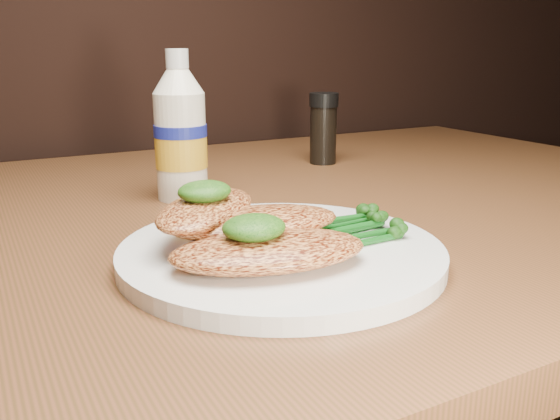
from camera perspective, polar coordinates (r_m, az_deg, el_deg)
plate at (r=0.50m, az=0.13°, el=-4.16°), size 0.27×0.27×0.01m
chicken_front at (r=0.44m, az=-1.09°, el=-3.92°), size 0.16×0.11×0.02m
chicken_mid at (r=0.49m, az=-2.34°, el=-1.17°), size 0.15×0.09×0.02m
chicken_back at (r=0.50m, az=-7.12°, el=0.08°), size 0.14×0.14×0.02m
pesto_front at (r=0.44m, az=-2.52°, el=-1.69°), size 0.05×0.05×0.02m
pesto_back at (r=0.50m, az=-7.28°, el=1.79°), size 0.06×0.06×0.02m
broccolini_bundle at (r=0.51m, az=5.42°, el=-1.49°), size 0.16×0.14×0.02m
mayo_bottle at (r=0.69m, az=-9.59°, el=8.00°), size 0.08×0.08×0.17m
pepper_grinder at (r=0.90m, az=4.19°, el=7.82°), size 0.05×0.05×0.11m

